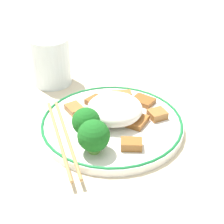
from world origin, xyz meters
TOP-DOWN VIEW (x-y plane):
  - ground_plane at (0.00, 0.00)m, footprint 3.00×3.00m
  - plate at (0.00, 0.00)m, footprint 0.24×0.24m
  - rice_mound at (-0.00, 0.01)m, footprint 0.09×0.09m
  - broccoli_back_left at (-0.02, -0.05)m, footprint 0.04×0.04m
  - broccoli_back_center at (0.01, -0.08)m, footprint 0.05×0.05m
  - meat_near_front at (0.06, 0.05)m, footprint 0.04×0.04m
  - meat_near_left at (0.04, 0.01)m, footprint 0.03×0.04m
  - meat_near_right at (0.02, 0.08)m, footprint 0.04×0.04m
  - meat_near_back at (-0.07, -0.00)m, footprint 0.04×0.04m
  - meat_on_rice_edge at (-0.06, 0.04)m, footprint 0.03×0.03m
  - meat_mid_left at (-0.01, 0.05)m, footprint 0.03×0.03m
  - meat_mid_right at (0.06, -0.05)m, footprint 0.04×0.03m
  - meat_far_scatter at (-0.02, 0.08)m, footprint 0.04×0.04m
  - chopsticks at (-0.05, -0.07)m, footprint 0.15×0.17m
  - drinking_glass at (-0.18, 0.09)m, footprint 0.08×0.08m

SIDE VIEW (x-z plane):
  - ground_plane at x=0.00m, z-range 0.00..0.00m
  - plate at x=0.00m, z-range 0.00..0.02m
  - chopsticks at x=-0.05m, z-range 0.01..0.02m
  - meat_near_right at x=0.02m, z-range 0.01..0.02m
  - meat_near_left at x=0.04m, z-range 0.01..0.02m
  - meat_far_scatter at x=-0.02m, z-range 0.01..0.02m
  - meat_on_rice_edge at x=-0.06m, z-range 0.01..0.02m
  - meat_near_back at x=-0.07m, z-range 0.01..0.02m
  - meat_mid_left at x=-0.01m, z-range 0.01..0.03m
  - meat_near_front at x=0.06m, z-range 0.01..0.03m
  - meat_mid_right at x=0.06m, z-range 0.01..0.03m
  - rice_mound at x=0.00m, z-range 0.01..0.05m
  - broccoli_back_center at x=0.01m, z-range 0.02..0.07m
  - broccoli_back_left at x=-0.02m, z-range 0.02..0.07m
  - drinking_glass at x=-0.18m, z-range 0.00..0.10m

